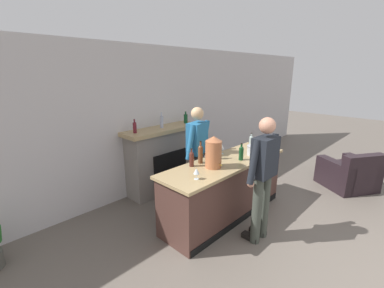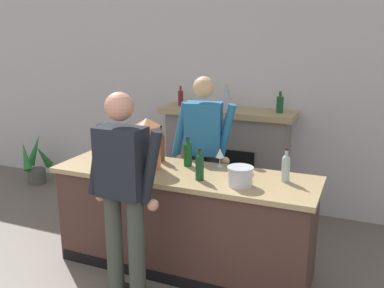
{
  "view_description": "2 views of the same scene",
  "coord_description": "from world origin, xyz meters",
  "px_view_note": "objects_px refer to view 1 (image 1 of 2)",
  "views": [
    {
      "loc": [
        -3.08,
        0.21,
        2.29
      ],
      "look_at": [
        -0.22,
        2.98,
        1.15
      ],
      "focal_mm": 24.0,
      "sensor_mm": 36.0,
      "label": 1
    },
    {
      "loc": [
        1.46,
        -0.85,
        2.15
      ],
      "look_at": [
        -0.11,
        2.89,
        1.08
      ],
      "focal_mm": 40.0,
      "sensor_mm": 36.0,
      "label": 2
    }
  ],
  "objects_px": {
    "wine_bottle_riesling_slim": "(215,151)",
    "wine_glass_near_bucket": "(196,171)",
    "fireplace_stone": "(163,159)",
    "ice_bucket_steel": "(253,150)",
    "person_customer": "(263,175)",
    "person_bartender": "(197,153)",
    "wine_bottle_merlot_tall": "(192,158)",
    "wine_glass_back_row": "(222,147)",
    "copper_dispenser": "(213,152)",
    "armchair_black": "(350,175)",
    "wine_bottle_rose_blush": "(251,141)",
    "wine_bottle_cabernet_heavy": "(200,153)",
    "wine_bottle_chardonnay_pale": "(241,152)"
  },
  "relations": [
    {
      "from": "wine_bottle_riesling_slim",
      "to": "wine_glass_near_bucket",
      "type": "xyz_separation_m",
      "value": [
        -0.79,
        -0.33,
        -0.02
      ]
    },
    {
      "from": "fireplace_stone",
      "to": "ice_bucket_steel",
      "type": "distance_m",
      "value": 1.76
    },
    {
      "from": "person_customer",
      "to": "wine_bottle_riesling_slim",
      "type": "distance_m",
      "value": 0.93
    },
    {
      "from": "person_bartender",
      "to": "wine_bottle_riesling_slim",
      "type": "xyz_separation_m",
      "value": [
        0.0,
        -0.39,
        0.11
      ]
    },
    {
      "from": "wine_bottle_merlot_tall",
      "to": "wine_glass_back_row",
      "type": "distance_m",
      "value": 0.78
    },
    {
      "from": "wine_glass_near_bucket",
      "to": "wine_bottle_merlot_tall",
      "type": "bearing_deg",
      "value": 51.97
    },
    {
      "from": "fireplace_stone",
      "to": "person_bartender",
      "type": "distance_m",
      "value": 0.94
    },
    {
      "from": "copper_dispenser",
      "to": "wine_bottle_merlot_tall",
      "type": "xyz_separation_m",
      "value": [
        -0.19,
        0.25,
        -0.11
      ]
    },
    {
      "from": "copper_dispenser",
      "to": "ice_bucket_steel",
      "type": "xyz_separation_m",
      "value": [
        0.91,
        -0.11,
        -0.15
      ]
    },
    {
      "from": "fireplace_stone",
      "to": "armchair_black",
      "type": "bearing_deg",
      "value": -45.33
    },
    {
      "from": "wine_bottle_riesling_slim",
      "to": "copper_dispenser",
      "type": "bearing_deg",
      "value": -145.69
    },
    {
      "from": "ice_bucket_steel",
      "to": "wine_glass_back_row",
      "type": "relative_size",
      "value": 1.23
    },
    {
      "from": "person_bartender",
      "to": "wine_bottle_rose_blush",
      "type": "height_order",
      "value": "person_bartender"
    },
    {
      "from": "ice_bucket_steel",
      "to": "wine_bottle_cabernet_heavy",
      "type": "bearing_deg",
      "value": 157.79
    },
    {
      "from": "copper_dispenser",
      "to": "wine_bottle_riesling_slim",
      "type": "relative_size",
      "value": 1.71
    },
    {
      "from": "person_bartender",
      "to": "wine_bottle_merlot_tall",
      "type": "relative_size",
      "value": 6.27
    },
    {
      "from": "armchair_black",
      "to": "wine_bottle_merlot_tall",
      "type": "height_order",
      "value": "wine_bottle_merlot_tall"
    },
    {
      "from": "armchair_black",
      "to": "wine_bottle_chardonnay_pale",
      "type": "height_order",
      "value": "wine_bottle_chardonnay_pale"
    },
    {
      "from": "copper_dispenser",
      "to": "wine_glass_near_bucket",
      "type": "bearing_deg",
      "value": -166.11
    },
    {
      "from": "person_customer",
      "to": "wine_bottle_riesling_slim",
      "type": "xyz_separation_m",
      "value": [
        0.13,
        0.92,
        0.1
      ]
    },
    {
      "from": "fireplace_stone",
      "to": "person_customer",
      "type": "height_order",
      "value": "person_customer"
    },
    {
      "from": "fireplace_stone",
      "to": "wine_glass_near_bucket",
      "type": "distance_m",
      "value": 1.82
    },
    {
      "from": "wine_glass_near_bucket",
      "to": "person_bartender",
      "type": "bearing_deg",
      "value": 42.44
    },
    {
      "from": "fireplace_stone",
      "to": "wine_glass_back_row",
      "type": "relative_size",
      "value": 9.26
    },
    {
      "from": "ice_bucket_steel",
      "to": "wine_bottle_cabernet_heavy",
      "type": "distance_m",
      "value": 0.98
    },
    {
      "from": "armchair_black",
      "to": "wine_bottle_cabernet_heavy",
      "type": "xyz_separation_m",
      "value": [
        -2.89,
        1.42,
        0.82
      ]
    },
    {
      "from": "wine_bottle_chardonnay_pale",
      "to": "wine_bottle_cabernet_heavy",
      "type": "bearing_deg",
      "value": 146.29
    },
    {
      "from": "wine_bottle_merlot_tall",
      "to": "wine_bottle_chardonnay_pale",
      "type": "bearing_deg",
      "value": -25.96
    },
    {
      "from": "person_customer",
      "to": "wine_bottle_rose_blush",
      "type": "distance_m",
      "value": 1.35
    },
    {
      "from": "person_bartender",
      "to": "wine_bottle_merlot_tall",
      "type": "bearing_deg",
      "value": -144.95
    },
    {
      "from": "armchair_black",
      "to": "wine_bottle_cabernet_heavy",
      "type": "height_order",
      "value": "wine_bottle_cabernet_heavy"
    },
    {
      "from": "armchair_black",
      "to": "wine_glass_near_bucket",
      "type": "distance_m",
      "value": 3.62
    },
    {
      "from": "person_customer",
      "to": "wine_bottle_cabernet_heavy",
      "type": "height_order",
      "value": "person_customer"
    },
    {
      "from": "wine_bottle_riesling_slim",
      "to": "wine_bottle_chardonnay_pale",
      "type": "distance_m",
      "value": 0.4
    },
    {
      "from": "fireplace_stone",
      "to": "wine_bottle_rose_blush",
      "type": "distance_m",
      "value": 1.71
    },
    {
      "from": "armchair_black",
      "to": "wine_bottle_rose_blush",
      "type": "relative_size",
      "value": 4.12
    },
    {
      "from": "ice_bucket_steel",
      "to": "wine_glass_near_bucket",
      "type": "xyz_separation_m",
      "value": [
        -1.39,
        -0.01,
        0.03
      ]
    },
    {
      "from": "person_customer",
      "to": "wine_bottle_rose_blush",
      "type": "bearing_deg",
      "value": 38.51
    },
    {
      "from": "armchair_black",
      "to": "wine_glass_near_bucket",
      "type": "height_order",
      "value": "wine_glass_near_bucket"
    },
    {
      "from": "person_customer",
      "to": "wine_bottle_merlot_tall",
      "type": "xyz_separation_m",
      "value": [
        -0.37,
        0.96,
        0.1
      ]
    },
    {
      "from": "fireplace_stone",
      "to": "wine_bottle_rose_blush",
      "type": "height_order",
      "value": "fireplace_stone"
    },
    {
      "from": "person_customer",
      "to": "wine_glass_back_row",
      "type": "height_order",
      "value": "person_customer"
    },
    {
      "from": "person_customer",
      "to": "wine_bottle_cabernet_heavy",
      "type": "distance_m",
      "value": 0.99
    },
    {
      "from": "wine_bottle_merlot_tall",
      "to": "wine_bottle_chardonnay_pale",
      "type": "distance_m",
      "value": 0.83
    },
    {
      "from": "person_customer",
      "to": "wine_bottle_merlot_tall",
      "type": "height_order",
      "value": "person_customer"
    },
    {
      "from": "ice_bucket_steel",
      "to": "wine_bottle_cabernet_heavy",
      "type": "xyz_separation_m",
      "value": [
        -0.9,
        0.37,
        0.07
      ]
    },
    {
      "from": "wine_bottle_cabernet_heavy",
      "to": "armchair_black",
      "type": "bearing_deg",
      "value": -26.17
    },
    {
      "from": "wine_bottle_cabernet_heavy",
      "to": "wine_bottle_riesling_slim",
      "type": "bearing_deg",
      "value": -8.74
    },
    {
      "from": "fireplace_stone",
      "to": "wine_bottle_chardonnay_pale",
      "type": "bearing_deg",
      "value": -80.11
    },
    {
      "from": "armchair_black",
      "to": "person_bartender",
      "type": "xyz_separation_m",
      "value": [
        -2.59,
        1.77,
        0.68
      ]
    }
  ]
}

